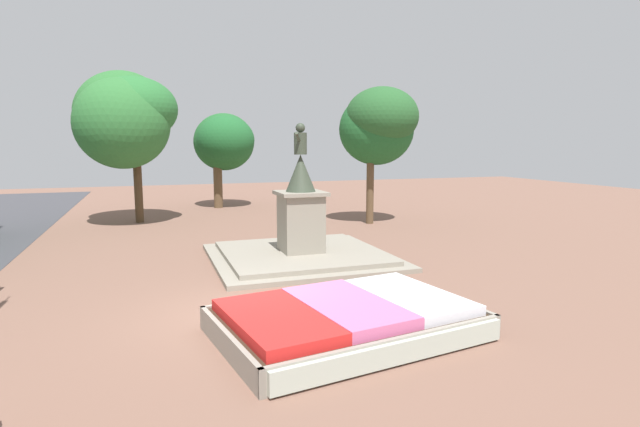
# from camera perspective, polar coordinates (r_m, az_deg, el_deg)

# --- Properties ---
(ground_plane) EXTENTS (75.31, 75.31, 0.00)m
(ground_plane) POSITION_cam_1_polar(r_m,az_deg,el_deg) (11.71, -8.94, -11.24)
(ground_plane) COLOR brown
(flower_planter) EXTENTS (5.57, 4.21, 0.67)m
(flower_planter) POSITION_cam_1_polar(r_m,az_deg,el_deg) (10.31, 3.15, -12.02)
(flower_planter) COLOR #38281C
(flower_planter) RESTS_ON ground_plane
(statue_monument) EXTENTS (5.82, 5.82, 4.50)m
(statue_monument) POSITION_cam_1_polar(r_m,az_deg,el_deg) (16.61, -2.19, -2.83)
(statue_monument) COLOR gray
(statue_monument) RESTS_ON ground_plane
(park_tree_far_left) EXTENTS (3.66, 3.67, 6.49)m
(park_tree_far_left) POSITION_cam_1_polar(r_m,az_deg,el_deg) (24.26, 6.76, 10.12)
(park_tree_far_left) COLOR brown
(park_tree_far_left) RESTS_ON ground_plane
(park_tree_behind_statue) EXTENTS (3.62, 4.21, 5.65)m
(park_tree_behind_statue) POSITION_cam_1_polar(r_m,az_deg,el_deg) (30.75, -10.85, 8.07)
(park_tree_behind_statue) COLOR brown
(park_tree_behind_statue) RESTS_ON ground_plane
(park_tree_far_right) EXTENTS (4.76, 5.41, 7.31)m
(park_tree_far_right) POSITION_cam_1_polar(r_m,az_deg,el_deg) (25.63, -21.36, 10.26)
(park_tree_far_right) COLOR #4C3823
(park_tree_far_right) RESTS_ON ground_plane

